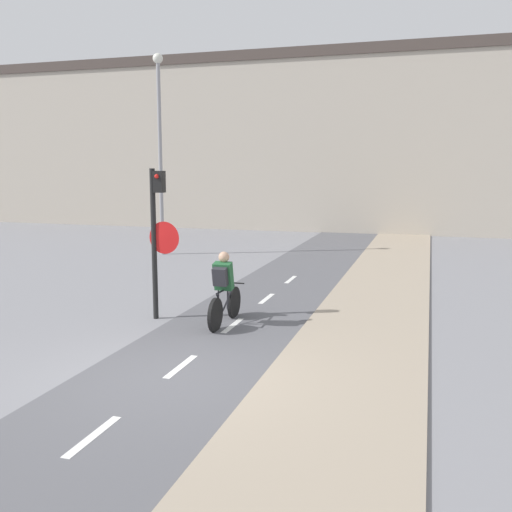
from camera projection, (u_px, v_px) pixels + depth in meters
The scene contains 7 objects.
ground_plane at pixel (167, 379), 8.62m from camera, with size 120.00×120.00×0.00m, color gray.
bike_lane at pixel (167, 378), 8.62m from camera, with size 2.76×60.00×0.02m.
sidewalk_strip at pixel (337, 397), 7.88m from camera, with size 2.40×60.00×0.05m.
building_row_background at pixel (358, 143), 29.45m from camera, with size 60.00×5.20×8.90m.
traffic_light_pole at pixel (157, 227), 11.76m from camera, with size 0.67×0.25×3.15m.
street_lamp_far at pixel (160, 135), 20.44m from camera, with size 0.36×0.36×7.15m.
cyclist_near at pixel (224, 291), 11.45m from camera, with size 0.46×1.78×1.51m.
Camera 1 is at (3.69, -7.49, 3.15)m, focal length 40.00 mm.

